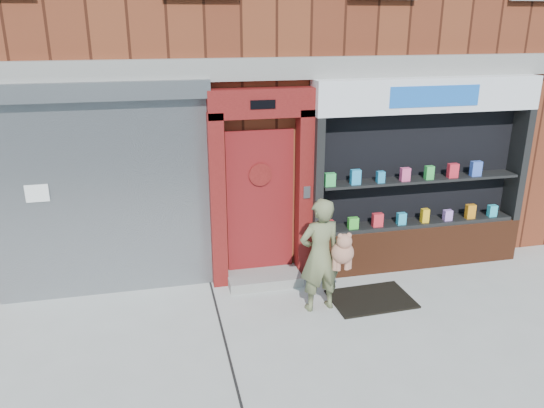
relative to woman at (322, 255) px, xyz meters
name	(u,v)px	position (x,y,z in m)	size (l,w,h in m)	color
ground	(351,338)	(0.14, -0.80, -0.81)	(80.00, 80.00, 0.00)	#9E9E99
building	(255,9)	(0.14, 5.19, 3.19)	(12.00, 8.16, 8.00)	#5E2615
shutter_bay	(99,180)	(-2.86, 1.13, 0.91)	(3.10, 0.30, 3.04)	gray
red_door_bay	(261,189)	(-0.61, 1.06, 0.65)	(1.52, 0.58, 2.90)	#560F0E
pharmacy_bay	(419,184)	(1.89, 1.01, 0.56)	(3.50, 0.41, 3.00)	#562614
woman	(322,255)	(0.00, 0.00, 0.00)	(0.75, 0.47, 1.60)	#676C47
doormat	(371,299)	(0.78, 0.05, -0.79)	(1.14, 0.80, 0.03)	black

